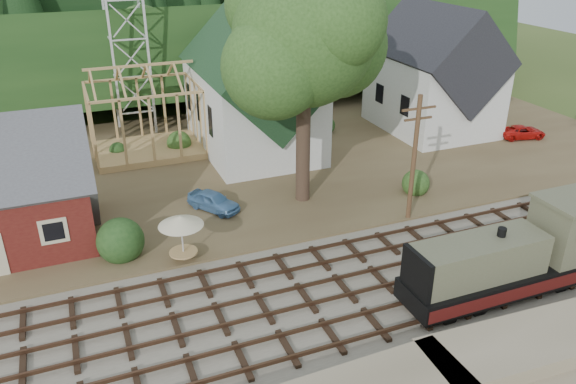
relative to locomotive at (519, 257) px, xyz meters
name	(u,v)px	position (x,y,z in m)	size (l,w,h in m)	color
ground	(345,293)	(-7.79, 3.00, -1.99)	(140.00, 140.00, 0.00)	#384C1E
railroad_bed	(345,291)	(-7.79, 3.00, -1.91)	(64.00, 11.00, 0.16)	#726B5B
village_flat	(237,162)	(-7.79, 21.00, -1.84)	(64.00, 26.00, 0.30)	brown
hillside	(174,88)	(-7.79, 45.00, -1.99)	(70.00, 28.00, 8.00)	#1E3F19
ridge	(150,59)	(-7.79, 61.00, -1.99)	(80.00, 20.00, 12.00)	black
church	(253,89)	(-5.79, 22.68, 3.19)	(8.40, 15.17, 13.00)	silver
farmhouse	(434,77)	(10.21, 22.00, 2.87)	(8.40, 10.80, 10.60)	silver
timber_frame	(145,117)	(-13.79, 25.00, 1.27)	(8.20, 6.20, 6.99)	tan
lattice_tower	(124,15)	(-13.79, 31.00, 8.04)	(3.20, 3.20, 12.12)	silver
big_tree	(306,45)	(-5.63, 13.08, 8.22)	(10.90, 8.40, 14.70)	#38281E
telegraph_pole_near	(414,157)	(-0.79, 8.20, 2.25)	(2.20, 0.28, 8.00)	#4C331E
locomotive	(519,257)	(0.00, 0.00, 0.00)	(11.05, 2.76, 4.45)	black
car_blue	(213,201)	(-11.60, 13.62, -1.09)	(1.43, 3.56, 1.21)	#5688BA
car_red	(522,132)	(15.96, 16.83, -1.16)	(1.76, 3.81, 1.06)	red
patio_set	(181,223)	(-14.62, 8.50, 0.55)	(2.37, 2.37, 2.64)	silver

